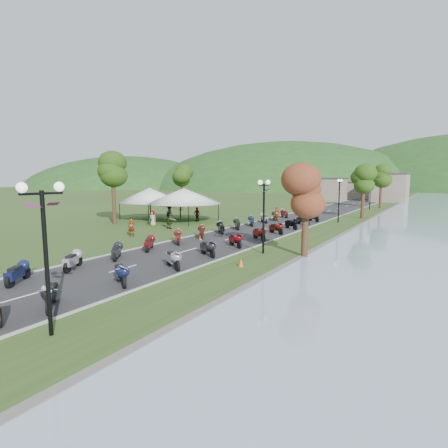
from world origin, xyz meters
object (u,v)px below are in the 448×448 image
Objects in this scene: streetlamp_near at (46,262)px; pedestrian_c at (169,220)px; vendor_tent_main at (184,205)px; pedestrian_a at (132,236)px; pedestrian_b at (170,223)px.

streetlamp_near is 2.53× the size of pedestrian_c.
vendor_tent_main is at bearing 120.43° from streetlamp_near.
pedestrian_a is 0.86× the size of pedestrian_c.
vendor_tent_main is 3.04× the size of pedestrian_b.
streetlamp_near is at bearing -59.57° from vendor_tent_main.
pedestrian_c reaches higher than pedestrian_b.
vendor_tent_main is 2.99× the size of pedestrian_c.
streetlamp_near reaches higher than pedestrian_c.
streetlamp_near is 20.10m from pedestrian_a.
vendor_tent_main is 11.38m from pedestrian_a.
pedestrian_a is at bearing -10.97° from pedestrian_c.
vendor_tent_main is at bearing -90.47° from pedestrian_b.
pedestrian_b is at bearing 123.33° from streetlamp_near.
pedestrian_c reaches higher than pedestrian_a.
pedestrian_b is (-3.16, 8.71, 0.00)m from pedestrian_a.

